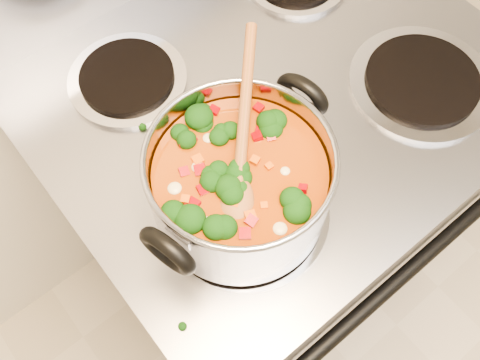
# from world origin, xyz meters

# --- Properties ---
(electric_range) EXTENTS (0.78, 0.70, 1.08)m
(electric_range) POSITION_xyz_m (-0.01, 1.16, 0.47)
(electric_range) COLOR gray
(electric_range) RESTS_ON ground
(stockpot) EXTENTS (0.31, 0.24, 0.15)m
(stockpot) POSITION_xyz_m (-0.20, 1.02, 1.00)
(stockpot) COLOR #9F9FA7
(stockpot) RESTS_ON electric_range
(wooden_spoon) EXTENTS (0.21, 0.22, 0.08)m
(wooden_spoon) POSITION_xyz_m (-0.19, 1.03, 1.05)
(wooden_spoon) COLOR brown
(wooden_spoon) RESTS_ON stockpot
(cooktop_crumbs) EXTENTS (0.09, 0.15, 0.01)m
(cooktop_crumbs) POSITION_xyz_m (-0.09, 1.11, 0.92)
(cooktop_crumbs) COLOR black
(cooktop_crumbs) RESTS_ON electric_range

